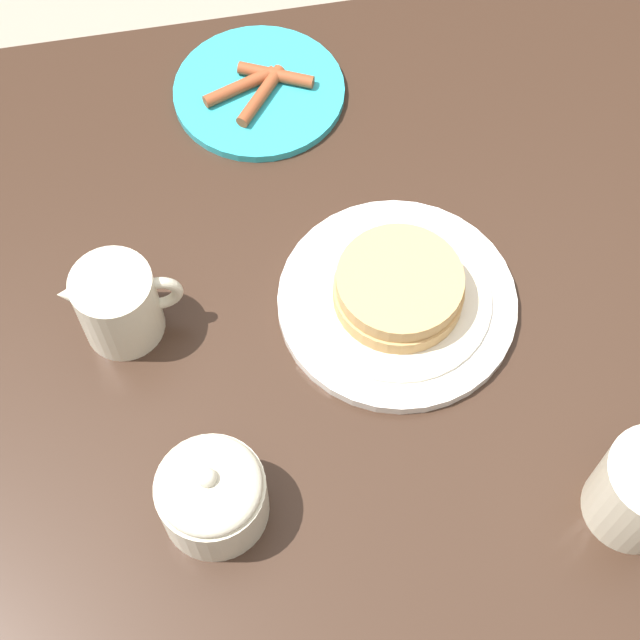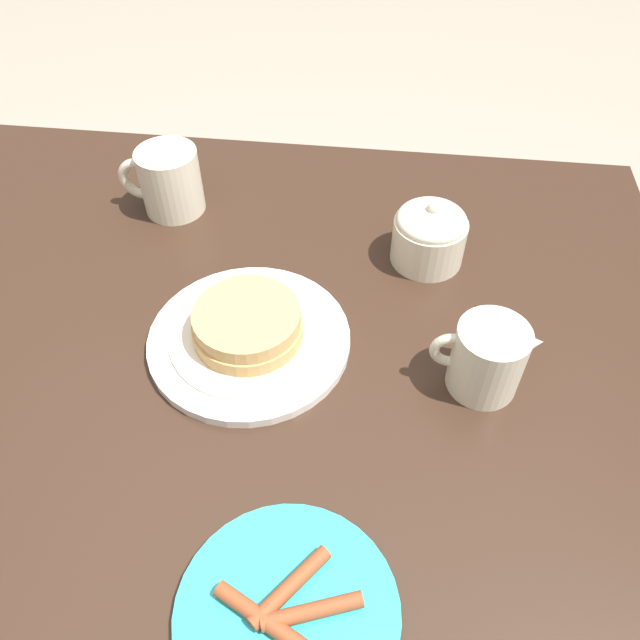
% 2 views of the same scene
% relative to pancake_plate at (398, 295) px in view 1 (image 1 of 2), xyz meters
% --- Properties ---
extents(ground_plane, '(8.00, 8.00, 0.00)m').
position_rel_pancake_plate_xyz_m(ground_plane, '(0.05, -0.01, -0.76)').
color(ground_plane, gray).
extents(dining_table, '(1.14, 0.84, 0.74)m').
position_rel_pancake_plate_xyz_m(dining_table, '(0.05, -0.01, -0.15)').
color(dining_table, '#332116').
rests_on(dining_table, ground_plane).
extents(pancake_plate, '(0.23, 0.23, 0.05)m').
position_rel_pancake_plate_xyz_m(pancake_plate, '(0.00, 0.00, 0.00)').
color(pancake_plate, white).
rests_on(pancake_plate, dining_table).
extents(side_plate_bacon, '(0.19, 0.19, 0.02)m').
position_rel_pancake_plate_xyz_m(side_plate_bacon, '(-0.09, 0.29, -0.01)').
color(side_plate_bacon, '#2DADBC').
rests_on(side_plate_bacon, dining_table).
extents(creamer_pitcher, '(0.12, 0.08, 0.09)m').
position_rel_pancake_plate_xyz_m(creamer_pitcher, '(-0.26, 0.03, 0.03)').
color(creamer_pitcher, beige).
rests_on(creamer_pitcher, dining_table).
extents(sugar_bowl, '(0.09, 0.09, 0.09)m').
position_rel_pancake_plate_xyz_m(sugar_bowl, '(-0.20, -0.17, 0.02)').
color(sugar_bowl, beige).
rests_on(sugar_bowl, dining_table).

